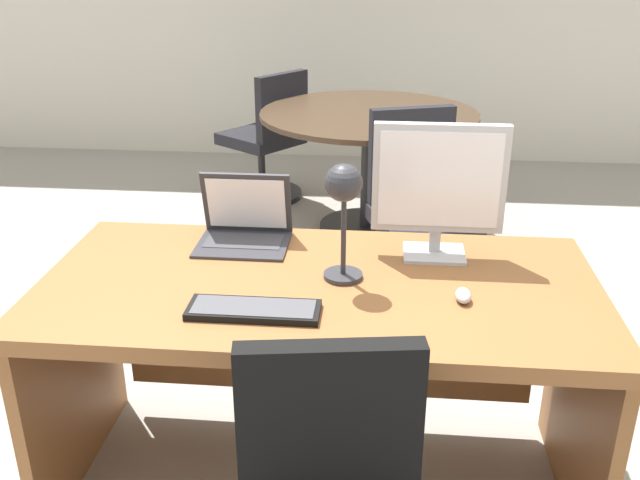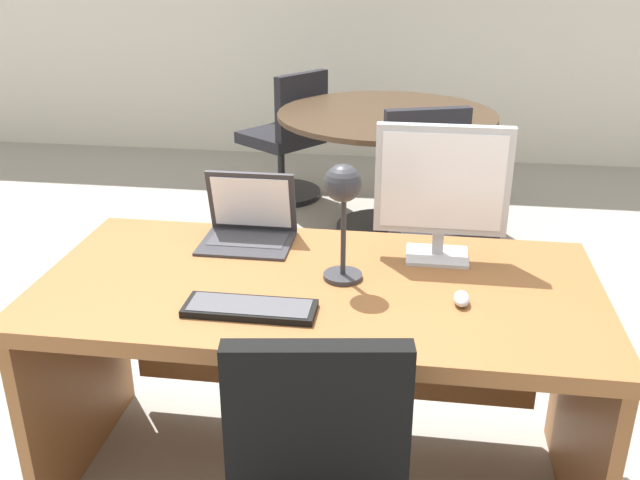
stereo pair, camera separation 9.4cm
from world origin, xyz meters
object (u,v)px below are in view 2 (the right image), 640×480
desk (320,330)px  meeting_table (386,142)px  mouse (462,299)px  desk_lamp (343,198)px  keyboard (250,308)px  meeting_chair_far (287,147)px  meeting_chair_near (432,227)px  laptop (250,219)px  monitor (442,186)px

desk → meeting_table: meeting_table is taller
mouse → desk_lamp: desk_lamp is taller
keyboard → meeting_chair_far: 3.07m
meeting_chair_far → meeting_chair_near: bearing=-53.9°
desk → meeting_chair_near: bearing=75.0°
laptop → keyboard: laptop is taller
desk_lamp → meeting_chair_near: desk_lamp is taller
laptop → desk_lamp: size_ratio=0.82×
monitor → meeting_table: 2.10m
keyboard → desk_lamp: (0.23, 0.22, 0.26)m
desk_lamp → meeting_chair_near: size_ratio=0.39×
keyboard → desk: bearing=57.6°
desk_lamp → meeting_chair_far: 2.94m
meeting_table → meeting_chair_far: size_ratio=1.45×
desk → mouse: (0.42, -0.13, 0.21)m
keyboard → desk_lamp: size_ratio=0.99×
desk_lamp → desk: bearing=155.3°
mouse → meeting_chair_near: 1.56m
desk_lamp → meeting_table: 2.30m
monitor → meeting_chair_far: 2.82m
laptop → desk_lamp: (0.35, -0.29, 0.20)m
desk → desk_lamp: size_ratio=4.56×
desk_lamp → meeting_chair_far: (-0.70, 2.78, -0.65)m
desk → desk_lamp: (0.07, -0.03, 0.46)m
laptop → meeting_chair_near: (0.65, 1.13, -0.44)m
keyboard → meeting_chair_far: bearing=98.9°
mouse → meeting_chair_near: meeting_chair_near is taller
monitor → meeting_chair_near: bearing=89.5°
meeting_chair_near → meeting_chair_far: meeting_chair_near is taller
monitor → meeting_chair_near: monitor is taller
mouse → monitor: bearing=101.9°
desk_lamp → meeting_chair_far: bearing=104.1°
laptop → meeting_table: (0.37, 1.97, -0.25)m
desk_lamp → meeting_chair_far: size_ratio=0.41×
meeting_chair_near → mouse: bearing=-87.9°
meeting_table → desk: bearing=-92.2°
keyboard → meeting_chair_near: (0.53, 1.64, -0.38)m
keyboard → meeting_chair_near: meeting_chair_near is taller
meeting_chair_far → monitor: bearing=-68.9°
laptop → mouse: size_ratio=3.80×
laptop → meeting_chair_far: 2.56m
laptop → keyboard: bearing=-76.7°
monitor → desk_lamp: monitor is taller
desk → meeting_chair_far: (-0.63, 2.75, -0.19)m
monitor → mouse: 0.39m
monitor → meeting_table: monitor is taller
keyboard → meeting_chair_far: (-0.47, 3.01, -0.39)m
keyboard → mouse: (0.59, 0.13, 0.01)m
monitor → desk_lamp: size_ratio=1.18×
monitor → keyboard: monitor is taller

